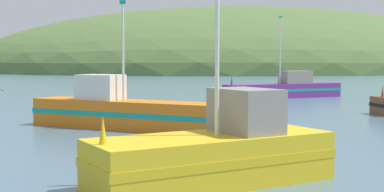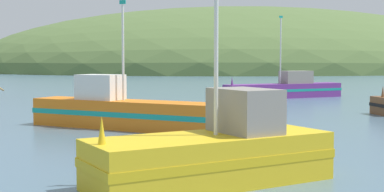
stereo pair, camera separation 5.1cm
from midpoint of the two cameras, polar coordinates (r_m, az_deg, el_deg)
name	(u,v)px [view 1 (the left image)]	position (r m, az deg, el deg)	size (l,w,h in m)	color
hill_mid_right	(245,70)	(181.23, 5.58, 2.79)	(175.02, 140.01, 39.98)	#516B38
fishing_boat_orange	(126,111)	(26.93, -7.09, -1.63)	(9.36, 8.71, 6.36)	orange
fishing_boat_purple	(285,89)	(48.87, 9.80, 0.76)	(11.78, 3.81, 7.29)	#6B2D84
fishing_boat_yellow	(216,153)	(14.96, 2.43, -6.07)	(7.30, 4.13, 7.39)	gold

